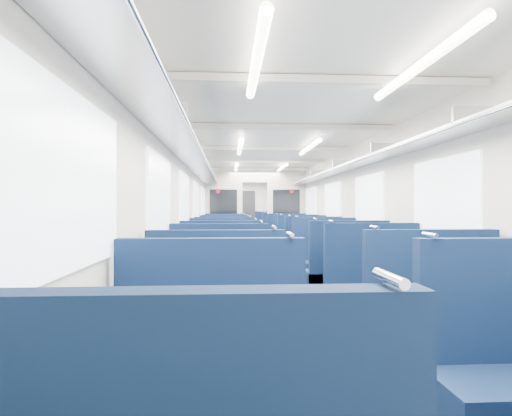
{
  "coord_description": "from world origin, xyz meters",
  "views": [
    {
      "loc": [
        -0.73,
        -9.37,
        1.31
      ],
      "look_at": [
        0.01,
        2.38,
        1.29
      ],
      "focal_mm": 30.57,
      "sensor_mm": 36.0,
      "label": 1
    }
  ],
  "objects_px": {
    "seat_21": "(279,238)",
    "seat_6": "(219,300)",
    "seat_4": "(216,327)",
    "seat_5": "(422,325)",
    "seat_8": "(221,280)",
    "seat_19": "(287,243)",
    "seat_22": "(226,235)",
    "seat_24": "(226,233)",
    "seat_11": "(326,266)",
    "seat_27": "(268,231)",
    "seat_14": "(224,252)",
    "seat_10": "(222,268)",
    "seat_2": "(210,388)",
    "seat_13": "(312,258)",
    "seat_23": "(275,235)",
    "seat_17": "(295,247)",
    "seat_9": "(346,278)",
    "seat_15": "(303,252)",
    "seat_7": "(376,297)",
    "seat_16": "(225,247)",
    "seat_18": "(225,243)",
    "seat_20": "(225,238)",
    "end_door": "(246,214)",
    "seat_26": "(226,232)",
    "bulkhead": "(255,210)",
    "seat_12": "(223,259)",
    "seat_25": "(272,233)"
  },
  "relations": [
    {
      "from": "seat_26",
      "to": "bulkhead",
      "type": "bearing_deg",
      "value": -80.13
    },
    {
      "from": "seat_9",
      "to": "seat_15",
      "type": "relative_size",
      "value": 1.0
    },
    {
      "from": "seat_6",
      "to": "seat_21",
      "type": "bearing_deg",
      "value": 79.57
    },
    {
      "from": "seat_9",
      "to": "seat_20",
      "type": "distance_m",
      "value": 8.01
    },
    {
      "from": "seat_4",
      "to": "seat_20",
      "type": "xyz_separation_m",
      "value": [
        0.0,
        10.09,
        0.0
      ]
    },
    {
      "from": "seat_4",
      "to": "seat_5",
      "type": "height_order",
      "value": "same"
    },
    {
      "from": "seat_4",
      "to": "seat_18",
      "type": "xyz_separation_m",
      "value": [
        0.0,
        7.99,
        0.0
      ]
    },
    {
      "from": "seat_21",
      "to": "seat_6",
      "type": "bearing_deg",
      "value": -100.43
    },
    {
      "from": "seat_8",
      "to": "seat_10",
      "type": "relative_size",
      "value": 1.0
    },
    {
      "from": "seat_8",
      "to": "seat_19",
      "type": "distance_m",
      "value": 6.05
    },
    {
      "from": "seat_14",
      "to": "seat_22",
      "type": "relative_size",
      "value": 1.0
    },
    {
      "from": "seat_7",
      "to": "seat_13",
      "type": "bearing_deg",
      "value": 90.0
    },
    {
      "from": "seat_11",
      "to": "end_door",
      "type": "bearing_deg",
      "value": 94.17
    },
    {
      "from": "end_door",
      "to": "seat_2",
      "type": "distance_m",
      "value": 16.04
    },
    {
      "from": "seat_19",
      "to": "seat_9",
      "type": "bearing_deg",
      "value": -90.0
    },
    {
      "from": "seat_25",
      "to": "seat_6",
      "type": "bearing_deg",
      "value": -98.41
    },
    {
      "from": "seat_6",
      "to": "seat_27",
      "type": "relative_size",
      "value": 1.0
    },
    {
      "from": "seat_22",
      "to": "seat_24",
      "type": "height_order",
      "value": "same"
    },
    {
      "from": "seat_4",
      "to": "seat_19",
      "type": "xyz_separation_m",
      "value": [
        1.66,
        8.07,
        0.0
      ]
    },
    {
      "from": "end_door",
      "to": "seat_22",
      "type": "distance_m",
      "value": 3.82
    },
    {
      "from": "seat_21",
      "to": "seat_13",
      "type": "bearing_deg",
      "value": -90.0
    },
    {
      "from": "seat_19",
      "to": "seat_25",
      "type": "relative_size",
      "value": 1.0
    },
    {
      "from": "seat_2",
      "to": "seat_6",
      "type": "distance_m",
      "value": 2.19
    },
    {
      "from": "seat_8",
      "to": "seat_15",
      "type": "relative_size",
      "value": 1.0
    },
    {
      "from": "seat_23",
      "to": "seat_15",
      "type": "bearing_deg",
      "value": -90.0
    },
    {
      "from": "seat_13",
      "to": "seat_16",
      "type": "height_order",
      "value": "same"
    },
    {
      "from": "seat_8",
      "to": "seat_22",
      "type": "xyz_separation_m",
      "value": [
        0.0,
        8.92,
        0.0
      ]
    },
    {
      "from": "seat_17",
      "to": "seat_24",
      "type": "distance_m",
      "value": 5.8
    },
    {
      "from": "seat_8",
      "to": "seat_11",
      "type": "distance_m",
      "value": 2.06
    },
    {
      "from": "seat_5",
      "to": "seat_27",
      "type": "xyz_separation_m",
      "value": [
        0.0,
        13.64,
        0.0
      ]
    },
    {
      "from": "seat_4",
      "to": "seat_20",
      "type": "bearing_deg",
      "value": 90.0
    },
    {
      "from": "seat_8",
      "to": "seat_18",
      "type": "height_order",
      "value": "same"
    },
    {
      "from": "seat_5",
      "to": "seat_13",
      "type": "bearing_deg",
      "value": 90.0
    },
    {
      "from": "seat_23",
      "to": "seat_11",
      "type": "bearing_deg",
      "value": -90.0
    },
    {
      "from": "seat_2",
      "to": "seat_4",
      "type": "distance_m",
      "value": 1.16
    },
    {
      "from": "seat_5",
      "to": "seat_19",
      "type": "bearing_deg",
      "value": 90.0
    },
    {
      "from": "seat_6",
      "to": "seat_13",
      "type": "height_order",
      "value": "same"
    },
    {
      "from": "seat_6",
      "to": "seat_9",
      "type": "relative_size",
      "value": 1.0
    },
    {
      "from": "seat_8",
      "to": "seat_20",
      "type": "bearing_deg",
      "value": 90.0
    },
    {
      "from": "seat_7",
      "to": "seat_14",
      "type": "relative_size",
      "value": 1.0
    },
    {
      "from": "seat_7",
      "to": "seat_16",
      "type": "height_order",
      "value": "same"
    },
    {
      "from": "seat_19",
      "to": "seat_11",
      "type": "bearing_deg",
      "value": -90.0
    },
    {
      "from": "seat_7",
      "to": "seat_12",
      "type": "bearing_deg",
      "value": 115.87
    },
    {
      "from": "seat_9",
      "to": "seat_23",
      "type": "xyz_separation_m",
      "value": [
        0.0,
        9.03,
        0.0
      ]
    },
    {
      "from": "seat_15",
      "to": "seat_27",
      "type": "xyz_separation_m",
      "value": [
        0.0,
        7.99,
        0.0
      ]
    },
    {
      "from": "seat_17",
      "to": "seat_18",
      "type": "relative_size",
      "value": 1.0
    },
    {
      "from": "seat_10",
      "to": "seat_27",
      "type": "distance_m",
      "value": 10.38
    },
    {
      "from": "seat_20",
      "to": "seat_2",
      "type": "bearing_deg",
      "value": -90.0
    },
    {
      "from": "seat_14",
      "to": "seat_24",
      "type": "relative_size",
      "value": 1.0
    },
    {
      "from": "seat_4",
      "to": "seat_8",
      "type": "bearing_deg",
      "value": 90.0
    }
  ]
}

